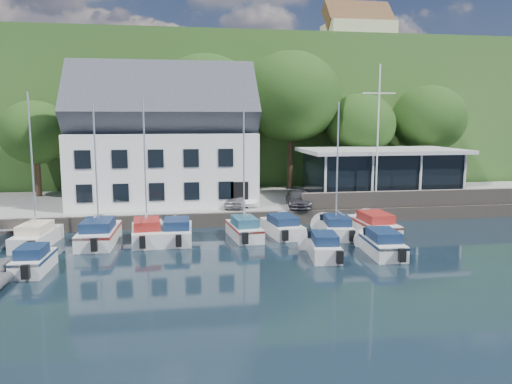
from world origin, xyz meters
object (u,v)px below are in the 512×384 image
(boat_r1_0, at_px, (33,174))
(flagpole, at_px, (378,136))
(car_white, at_px, (247,198))
(car_dgrey, at_px, (298,199))
(boat_r1_3, at_px, (177,230))
(boat_r1_7, at_px, (374,223))
(boat_r1_4, at_px, (244,171))
(boat_r2_3, at_px, (323,244))
(club_pavilion, at_px, (381,173))
(boat_r2_4, at_px, (381,241))
(harbor_building, at_px, (164,148))
(boat_r1_5, at_px, (282,225))
(boat_r1_1, at_px, (96,167))
(boat_r2_0, at_px, (33,258))
(car_silver, at_px, (237,199))
(car_blue, at_px, (331,195))
(boat_r1_2, at_px, (145,169))
(boat_r1_6, at_px, (337,173))

(boat_r1_0, bearing_deg, flagpole, 18.61)
(car_white, height_order, car_dgrey, car_dgrey)
(boat_r1_3, xyz_separation_m, boat_r1_7, (12.93, -0.17, 0.02))
(boat_r1_4, relative_size, boat_r2_3, 1.61)
(car_white, relative_size, boat_r1_4, 0.39)
(club_pavilion, distance_m, boat_r2_4, 14.95)
(flagpole, bearing_deg, boat_r2_3, -126.08)
(harbor_building, bearing_deg, boat_r1_7, -34.17)
(boat_r1_5, bearing_deg, club_pavilion, 30.87)
(boat_r1_1, relative_size, boat_r2_4, 1.56)
(boat_r2_0, bearing_deg, boat_r1_7, 17.25)
(car_silver, distance_m, car_blue, 7.60)
(car_white, bearing_deg, boat_r1_0, -153.33)
(car_dgrey, xyz_separation_m, boat_r1_7, (3.79, -5.52, -0.85))
(flagpole, bearing_deg, boat_r2_0, -155.72)
(boat_r1_5, bearing_deg, boat_r1_2, 177.15)
(harbor_building, distance_m, car_blue, 13.78)
(car_blue, distance_m, boat_r2_3, 12.25)
(harbor_building, relative_size, boat_r1_1, 1.53)
(boat_r1_2, bearing_deg, car_dgrey, 22.17)
(boat_r1_5, distance_m, boat_r2_0, 15.19)
(boat_r1_0, xyz_separation_m, boat_r1_2, (6.54, -0.22, 0.21))
(car_silver, xyz_separation_m, boat_r2_4, (6.86, -10.81, -0.91))
(club_pavilion, relative_size, car_blue, 3.80)
(flagpole, xyz_separation_m, boat_r2_3, (-7.08, -9.72, -5.61))
(boat_r1_5, height_order, boat_r2_3, boat_r2_3)
(car_dgrey, relative_size, boat_r2_4, 0.67)
(harbor_building, distance_m, car_white, 7.79)
(car_dgrey, relative_size, flagpole, 0.38)
(car_dgrey, height_order, boat_r1_4, boat_r1_4)
(car_blue, height_order, boat_r1_0, boat_r1_0)
(club_pavilion, height_order, car_white, club_pavilion)
(boat_r1_1, bearing_deg, boat_r1_6, 1.17)
(car_white, height_order, boat_r1_6, boat_r1_6)
(boat_r1_3, xyz_separation_m, boat_r1_6, (10.30, -0.21, 3.40))
(harbor_building, relative_size, boat_r2_3, 2.69)
(boat_r1_0, bearing_deg, boat_r1_6, 6.30)
(car_dgrey, height_order, boat_r1_0, boat_r1_0)
(boat_r1_5, bearing_deg, harbor_building, 124.76)
(harbor_building, distance_m, car_silver, 7.37)
(boat_r1_2, relative_size, boat_r1_4, 1.06)
(flagpole, height_order, boat_r1_7, flagpole)
(boat_r1_6, bearing_deg, boat_r2_3, -108.27)
(boat_r1_7, bearing_deg, club_pavilion, 62.56)
(boat_r1_1, bearing_deg, boat_r2_0, -111.76)
(boat_r1_1, distance_m, boat_r1_5, 12.30)
(boat_r1_2, distance_m, boat_r2_3, 11.65)
(car_blue, bearing_deg, boat_r2_4, -85.23)
(boat_r1_2, relative_size, boat_r2_3, 1.71)
(flagpole, distance_m, boat_r1_6, 7.27)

